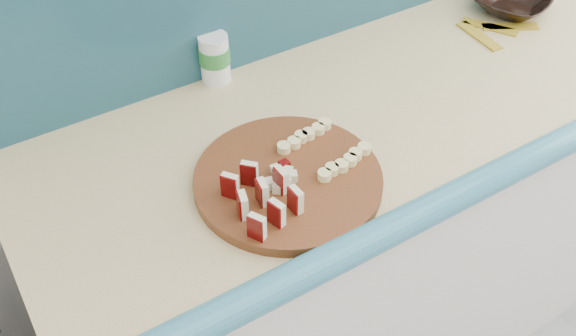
% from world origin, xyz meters
% --- Properties ---
extents(kitchen_counter, '(2.20, 0.63, 0.91)m').
position_xyz_m(kitchen_counter, '(0.10, 1.50, 0.46)').
color(kitchen_counter, white).
rests_on(kitchen_counter, ground).
extents(cutting_board, '(0.42, 0.42, 0.02)m').
position_xyz_m(cutting_board, '(-0.51, 1.39, 0.92)').
color(cutting_board, '#4F2811').
rests_on(cutting_board, kitchen_counter).
extents(apple_wedges, '(0.11, 0.15, 0.05)m').
position_xyz_m(apple_wedges, '(-0.59, 1.35, 0.96)').
color(apple_wedges, beige).
rests_on(apple_wedges, cutting_board).
extents(apple_chunks, '(0.05, 0.06, 0.02)m').
position_xyz_m(apple_chunks, '(-0.53, 1.39, 0.94)').
color(apple_chunks, beige).
rests_on(apple_chunks, cutting_board).
extents(banana_slices, '(0.15, 0.15, 0.02)m').
position_xyz_m(banana_slices, '(-0.41, 1.41, 0.94)').
color(banana_slices, '#E6D88D').
rests_on(banana_slices, cutting_board).
extents(brown_bowl, '(0.24, 0.24, 0.05)m').
position_xyz_m(brown_bowl, '(0.32, 1.63, 0.93)').
color(brown_bowl, black).
rests_on(brown_bowl, kitchen_counter).
extents(canister, '(0.07, 0.07, 0.11)m').
position_xyz_m(canister, '(-0.47, 1.76, 0.97)').
color(canister, white).
rests_on(canister, kitchen_counter).
extents(banana_peel, '(0.19, 0.16, 0.01)m').
position_xyz_m(banana_peel, '(0.21, 1.58, 0.91)').
color(banana_peel, gold).
rests_on(banana_peel, kitchen_counter).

